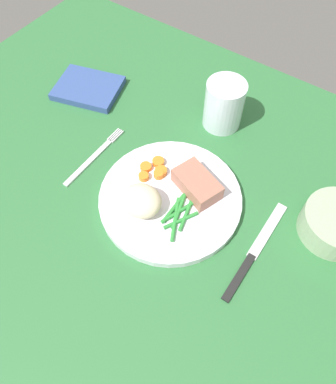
{
  "coord_description": "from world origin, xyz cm",
  "views": [
    {
      "loc": [
        19.18,
        -26.51,
        58.56
      ],
      "look_at": [
        -0.49,
        1.85,
        4.6
      ],
      "focal_mm": 34.59,
      "sensor_mm": 36.0,
      "label": 1
    }
  ],
  "objects_px": {
    "meat_portion": "(197,184)",
    "napkin": "(88,88)",
    "water_glass": "(223,107)",
    "fork": "(94,157)",
    "knife": "(254,252)",
    "dinner_plate": "(168,197)"
  },
  "relations": [
    {
      "from": "meat_portion",
      "to": "knife",
      "type": "distance_m",
      "value": 0.15
    },
    {
      "from": "meat_portion",
      "to": "fork",
      "type": "bearing_deg",
      "value": -168.43
    },
    {
      "from": "water_glass",
      "to": "fork",
      "type": "bearing_deg",
      "value": -125.25
    },
    {
      "from": "knife",
      "to": "water_glass",
      "type": "xyz_separation_m",
      "value": [
        -0.19,
        0.22,
        0.04
      ]
    },
    {
      "from": "meat_portion",
      "to": "knife",
      "type": "height_order",
      "value": "meat_portion"
    },
    {
      "from": "meat_portion",
      "to": "napkin",
      "type": "bearing_deg",
      "value": 164.74
    },
    {
      "from": "fork",
      "to": "napkin",
      "type": "relative_size",
      "value": 1.22
    },
    {
      "from": "meat_portion",
      "to": "water_glass",
      "type": "bearing_deg",
      "value": 106.11
    },
    {
      "from": "dinner_plate",
      "to": "water_glass",
      "type": "xyz_separation_m",
      "value": [
        -0.02,
        0.22,
        0.03
      ]
    },
    {
      "from": "dinner_plate",
      "to": "meat_portion",
      "type": "bearing_deg",
      "value": 49.4
    },
    {
      "from": "water_glass",
      "to": "napkin",
      "type": "bearing_deg",
      "value": -163.54
    },
    {
      "from": "water_glass",
      "to": "napkin",
      "type": "relative_size",
      "value": 0.72
    },
    {
      "from": "dinner_plate",
      "to": "knife",
      "type": "relative_size",
      "value": 1.23
    },
    {
      "from": "fork",
      "to": "water_glass",
      "type": "distance_m",
      "value": 0.27
    },
    {
      "from": "knife",
      "to": "napkin",
      "type": "bearing_deg",
      "value": 161.0
    },
    {
      "from": "dinner_plate",
      "to": "napkin",
      "type": "distance_m",
      "value": 0.33
    },
    {
      "from": "knife",
      "to": "napkin",
      "type": "height_order",
      "value": "napkin"
    },
    {
      "from": "meat_portion",
      "to": "dinner_plate",
      "type": "bearing_deg",
      "value": -130.6
    },
    {
      "from": "water_glass",
      "to": "napkin",
      "type": "xyz_separation_m",
      "value": [
        -0.29,
        -0.08,
        -0.03
      ]
    },
    {
      "from": "dinner_plate",
      "to": "fork",
      "type": "bearing_deg",
      "value": -179.14
    },
    {
      "from": "napkin",
      "to": "meat_portion",
      "type": "bearing_deg",
      "value": -15.26
    },
    {
      "from": "meat_portion",
      "to": "water_glass",
      "type": "relative_size",
      "value": 0.86
    }
  ]
}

